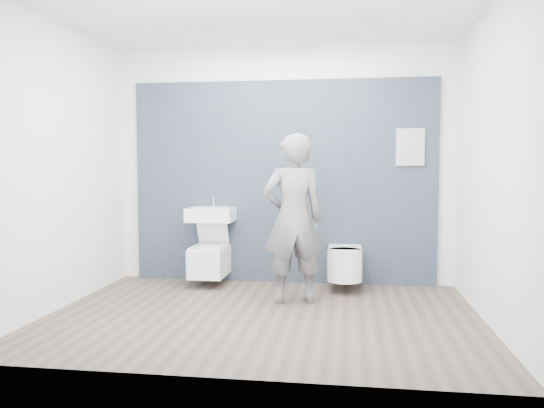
# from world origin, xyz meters

# --- Properties ---
(ground) EXTENTS (4.00, 4.00, 0.00)m
(ground) POSITION_xyz_m (0.00, 0.00, 0.00)
(ground) COLOR brown
(ground) RESTS_ON ground
(room_shell) EXTENTS (4.00, 4.00, 4.00)m
(room_shell) POSITION_xyz_m (0.00, 0.00, 1.74)
(room_shell) COLOR silver
(room_shell) RESTS_ON ground
(tile_wall) EXTENTS (3.60, 0.06, 2.40)m
(tile_wall) POSITION_xyz_m (0.00, 1.47, 0.00)
(tile_wall) COLOR black
(tile_wall) RESTS_ON ground
(washbasin) EXTENTS (0.54, 0.40, 0.40)m
(washbasin) POSITION_xyz_m (-0.82, 1.24, 0.83)
(washbasin) COLOR white
(washbasin) RESTS_ON ground
(toilet_square) EXTENTS (0.39, 0.57, 0.73)m
(toilet_square) POSITION_xyz_m (-0.82, 1.16, 0.30)
(toilet_square) COLOR white
(toilet_square) RESTS_ON ground
(toilet_rounded) EXTENTS (0.38, 0.65, 0.35)m
(toilet_rounded) POSITION_xyz_m (0.75, 1.11, 0.31)
(toilet_rounded) COLOR white
(toilet_rounded) RESTS_ON ground
(info_placard) EXTENTS (0.32, 0.03, 0.42)m
(info_placard) POSITION_xyz_m (1.47, 1.43, 0.00)
(info_placard) COLOR white
(info_placard) RESTS_ON ground
(visitor) EXTENTS (0.72, 0.59, 1.72)m
(visitor) POSITION_xyz_m (0.23, 0.52, 0.86)
(visitor) COLOR slate
(visitor) RESTS_ON ground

